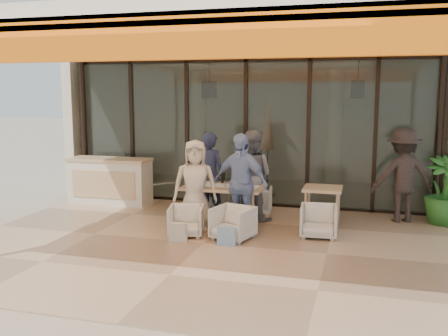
% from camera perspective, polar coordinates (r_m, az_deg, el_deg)
% --- Properties ---
extents(ground, '(70.00, 70.00, 0.00)m').
position_cam_1_polar(ground, '(8.32, -2.37, -8.73)').
color(ground, '#C6B293').
rests_on(ground, ground).
extents(terrace_floor, '(8.00, 6.00, 0.01)m').
position_cam_1_polar(terrace_floor, '(8.32, -2.37, -8.70)').
color(terrace_floor, tan).
rests_on(terrace_floor, ground).
extents(terrace_structure, '(8.00, 6.00, 3.40)m').
position_cam_1_polar(terrace_structure, '(7.73, -3.15, 14.32)').
color(terrace_structure, silver).
rests_on(terrace_structure, ground).
extents(glass_storefront, '(8.08, 0.10, 3.20)m').
position_cam_1_polar(glass_storefront, '(10.87, 2.50, 3.98)').
color(glass_storefront, '#9EADA3').
rests_on(glass_storefront, ground).
extents(interior_block, '(9.05, 3.62, 3.52)m').
position_cam_1_polar(interior_block, '(13.09, 4.90, 7.51)').
color(interior_block, silver).
rests_on(interior_block, ground).
extents(host_counter, '(1.85, 0.65, 1.04)m').
position_cam_1_polar(host_counter, '(11.40, -12.90, -1.44)').
color(host_counter, silver).
rests_on(host_counter, ground).
extents(dining_table, '(1.50, 0.90, 0.93)m').
position_cam_1_polar(dining_table, '(9.40, -0.02, -2.38)').
color(dining_table, tan).
rests_on(dining_table, ground).
extents(chair_far_left, '(0.72, 0.67, 0.73)m').
position_cam_1_polar(chair_far_left, '(10.47, -0.79, -3.02)').
color(chair_far_left, silver).
rests_on(chair_far_left, ground).
extents(chair_far_right, '(0.67, 0.64, 0.63)m').
position_cam_1_polar(chair_far_right, '(10.27, 3.72, -3.56)').
color(chair_far_right, silver).
rests_on(chair_far_right, ground).
extents(chair_near_left, '(0.69, 0.66, 0.60)m').
position_cam_1_polar(chair_near_left, '(8.72, -4.35, -5.88)').
color(chair_near_left, silver).
rests_on(chair_near_left, ground).
extents(chair_near_right, '(0.75, 0.73, 0.64)m').
position_cam_1_polar(chair_near_right, '(8.47, 1.02, -6.16)').
color(chair_near_right, silver).
rests_on(chair_near_right, ground).
extents(diner_navy, '(0.68, 0.50, 1.71)m').
position_cam_1_polar(diner_navy, '(9.91, -1.62, -0.81)').
color(diner_navy, '#1A1F3B').
rests_on(diner_navy, ground).
extents(diner_grey, '(0.97, 0.82, 1.77)m').
position_cam_1_polar(diner_grey, '(9.69, 3.13, -0.86)').
color(diner_grey, slate).
rests_on(diner_grey, ground).
extents(diner_cream, '(0.92, 0.73, 1.64)m').
position_cam_1_polar(diner_cream, '(9.07, -3.31, -1.93)').
color(diner_cream, beige).
rests_on(diner_cream, ground).
extents(diner_periwinkle, '(1.12, 0.70, 1.78)m').
position_cam_1_polar(diner_periwinkle, '(8.82, 1.85, -1.76)').
color(diner_periwinkle, '#738BC0').
rests_on(diner_periwinkle, ground).
extents(tote_bag_cream, '(0.30, 0.10, 0.34)m').
position_cam_1_polar(tote_bag_cream, '(8.40, -5.29, -7.39)').
color(tote_bag_cream, silver).
rests_on(tote_bag_cream, ground).
extents(tote_bag_blue, '(0.30, 0.10, 0.34)m').
position_cam_1_polar(tote_bag_blue, '(8.14, 0.29, -7.86)').
color(tote_bag_blue, '#99BFD8').
rests_on(tote_bag_blue, ground).
extents(side_table, '(0.70, 0.70, 0.74)m').
position_cam_1_polar(side_table, '(9.43, 11.22, -2.81)').
color(side_table, tan).
rests_on(side_table, ground).
extents(side_chair, '(0.65, 0.61, 0.63)m').
position_cam_1_polar(side_chair, '(8.77, 10.76, -5.83)').
color(side_chair, silver).
rests_on(side_chair, ground).
extents(standing_woman, '(1.32, 1.01, 1.81)m').
position_cam_1_polar(standing_woman, '(10.08, 19.76, -0.87)').
color(standing_woman, black).
rests_on(standing_woman, ground).
extents(potted_palm, '(0.99, 0.99, 1.30)m').
position_cam_1_polar(potted_palm, '(10.23, 23.84, -2.42)').
color(potted_palm, '#1E5919').
rests_on(potted_palm, ground).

